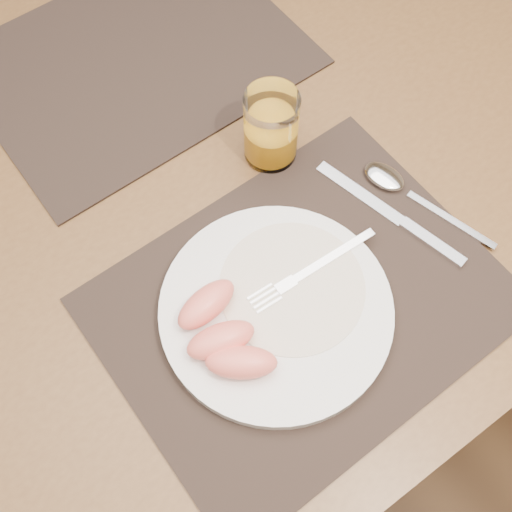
% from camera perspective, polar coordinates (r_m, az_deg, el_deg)
% --- Properties ---
extents(ground, '(5.00, 5.00, 0.00)m').
position_cam_1_polar(ground, '(1.53, -2.25, -8.30)').
color(ground, brown).
rests_on(ground, ground).
extents(table, '(1.40, 0.90, 0.75)m').
position_cam_1_polar(table, '(0.92, -3.72, 4.72)').
color(table, brown).
rests_on(table, ground).
extents(placemat_near, '(0.46, 0.36, 0.00)m').
position_cam_1_polar(placemat_near, '(0.76, 4.09, -4.26)').
color(placemat_near, '#2C221C').
rests_on(placemat_near, table).
extents(placemat_far, '(0.46, 0.36, 0.00)m').
position_cam_1_polar(placemat_far, '(0.98, -10.59, 16.82)').
color(placemat_far, '#2C221C').
rests_on(placemat_far, table).
extents(plate, '(0.27, 0.27, 0.02)m').
position_cam_1_polar(plate, '(0.74, 1.79, -4.83)').
color(plate, white).
rests_on(plate, placemat_near).
extents(plate_dressing, '(0.17, 0.17, 0.00)m').
position_cam_1_polar(plate_dressing, '(0.74, 3.23, -2.75)').
color(plate_dressing, white).
rests_on(plate_dressing, plate).
extents(fork, '(0.17, 0.02, 0.00)m').
position_cam_1_polar(fork, '(0.75, 4.19, -1.67)').
color(fork, silver).
rests_on(fork, plate).
extents(knife, '(0.07, 0.22, 0.01)m').
position_cam_1_polar(knife, '(0.82, 12.82, 3.01)').
color(knife, silver).
rests_on(knife, placemat_near).
extents(spoon, '(0.08, 0.19, 0.01)m').
position_cam_1_polar(spoon, '(0.84, 12.17, 6.38)').
color(spoon, silver).
rests_on(spoon, placemat_near).
extents(juice_glass, '(0.07, 0.07, 0.10)m').
position_cam_1_polar(juice_glass, '(0.82, 1.34, 11.13)').
color(juice_glass, white).
rests_on(juice_glass, placemat_near).
extents(grapefruit_wedges, '(0.09, 0.14, 0.03)m').
position_cam_1_polar(grapefruit_wedges, '(0.71, -3.00, -7.03)').
color(grapefruit_wedges, '#FF7E68').
rests_on(grapefruit_wedges, plate).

